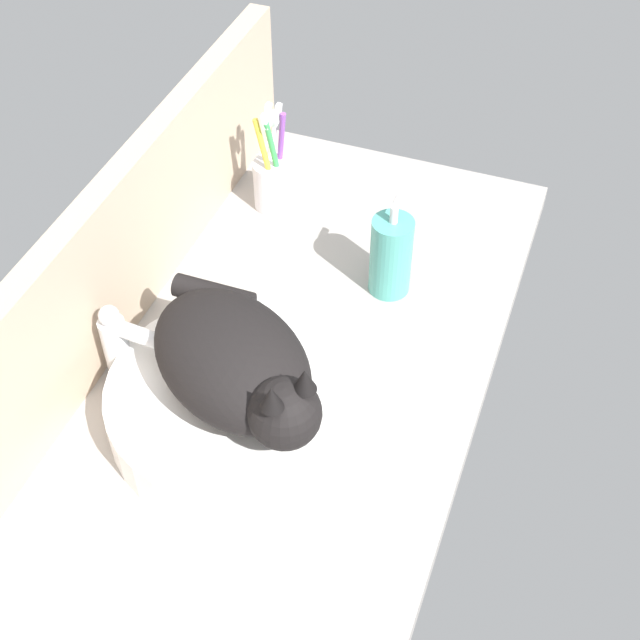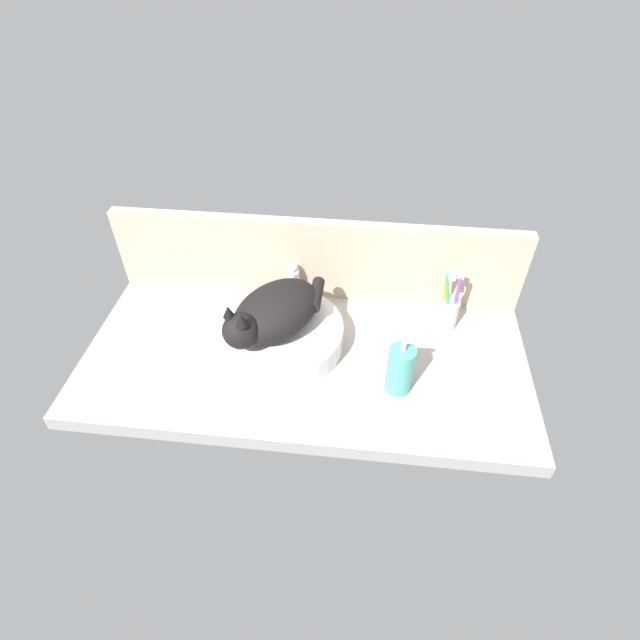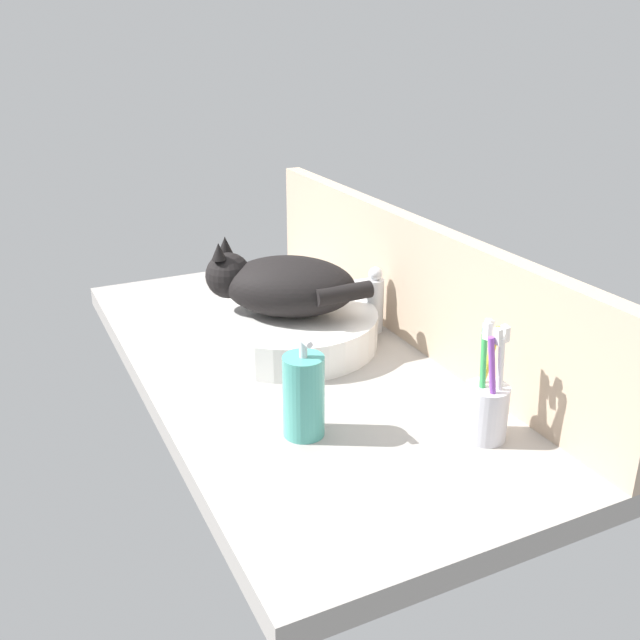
{
  "view_description": "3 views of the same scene",
  "coord_description": "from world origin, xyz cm",
  "px_view_note": "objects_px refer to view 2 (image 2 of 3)",
  "views": [
    {
      "loc": [
        -71.88,
        -32.73,
        94.59
      ],
      "look_at": [
        5.88,
        -4.13,
        8.67
      ],
      "focal_mm": 50.0,
      "sensor_mm": 36.0,
      "label": 1
    },
    {
      "loc": [
        13.96,
        -88.79,
        93.89
      ],
      "look_at": [
        3.56,
        3.52,
        9.09
      ],
      "focal_mm": 28.0,
      "sensor_mm": 36.0,
      "label": 2
    },
    {
      "loc": [
        109.15,
        -47.24,
        57.57
      ],
      "look_at": [
        2.14,
        4.51,
        8.27
      ],
      "focal_mm": 40.0,
      "sensor_mm": 36.0,
      "label": 3
    }
  ],
  "objects_px": {
    "sink_basin": "(279,335)",
    "toothbrush_cup": "(446,311)",
    "cat": "(273,312)",
    "faucet": "(292,284)",
    "soap_dispenser": "(400,369)"
  },
  "relations": [
    {
      "from": "sink_basin",
      "to": "toothbrush_cup",
      "type": "distance_m",
      "value": 0.46
    },
    {
      "from": "cat",
      "to": "faucet",
      "type": "xyz_separation_m",
      "value": [
        0.02,
        0.18,
        -0.05
      ]
    },
    {
      "from": "sink_basin",
      "to": "cat",
      "type": "relative_size",
      "value": 1.11
    },
    {
      "from": "sink_basin",
      "to": "toothbrush_cup",
      "type": "relative_size",
      "value": 1.8
    },
    {
      "from": "cat",
      "to": "toothbrush_cup",
      "type": "bearing_deg",
      "value": 17.2
    },
    {
      "from": "cat",
      "to": "toothbrush_cup",
      "type": "height_order",
      "value": "cat"
    },
    {
      "from": "sink_basin",
      "to": "toothbrush_cup",
      "type": "height_order",
      "value": "toothbrush_cup"
    },
    {
      "from": "cat",
      "to": "toothbrush_cup",
      "type": "distance_m",
      "value": 0.47
    },
    {
      "from": "faucet",
      "to": "soap_dispenser",
      "type": "height_order",
      "value": "soap_dispenser"
    },
    {
      "from": "faucet",
      "to": "sink_basin",
      "type": "bearing_deg",
      "value": -93.88
    },
    {
      "from": "faucet",
      "to": "soap_dispenser",
      "type": "bearing_deg",
      "value": -43.27
    },
    {
      "from": "faucet",
      "to": "toothbrush_cup",
      "type": "height_order",
      "value": "toothbrush_cup"
    },
    {
      "from": "sink_basin",
      "to": "cat",
      "type": "bearing_deg",
      "value": -121.09
    },
    {
      "from": "cat",
      "to": "soap_dispenser",
      "type": "relative_size",
      "value": 1.86
    },
    {
      "from": "cat",
      "to": "soap_dispenser",
      "type": "distance_m",
      "value": 0.34
    }
  ]
}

